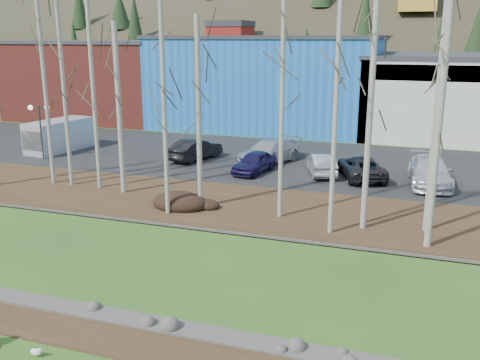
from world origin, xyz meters
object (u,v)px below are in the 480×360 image
(seagull, at_px, (36,352))
(car_3, at_px, (321,164))
(car_2, at_px, (254,162))
(car_0, at_px, (195,149))
(car_1, at_px, (269,152))
(car_5, at_px, (430,171))
(van_grey, at_px, (57,136))
(car_4, at_px, (361,167))
(street_lamp, at_px, (40,117))

(seagull, distance_m, car_3, 21.54)
(car_2, bearing_deg, car_0, 166.94)
(car_0, xyz_separation_m, car_1, (4.96, 0.69, 0.04))
(car_5, distance_m, van_grey, 25.65)
(car_0, relative_size, car_1, 0.83)
(car_4, relative_size, van_grey, 0.88)
(street_lamp, relative_size, car_2, 0.96)
(car_4, distance_m, car_5, 3.80)
(car_5, bearing_deg, car_3, 171.23)
(seagull, bearing_deg, car_1, 85.44)
(street_lamp, bearing_deg, van_grey, 85.49)
(street_lamp, distance_m, car_0, 10.64)
(car_4, bearing_deg, car_2, -12.56)
(seagull, bearing_deg, van_grey, 120.88)
(car_1, xyz_separation_m, car_2, (-0.12, -2.79, -0.10))
(car_0, distance_m, car_3, 8.90)
(street_lamp, height_order, car_5, street_lamp)
(car_1, height_order, car_5, car_5)
(car_3, xyz_separation_m, car_5, (6.18, -0.33, 0.12))
(car_1, distance_m, car_2, 2.79)
(car_1, bearing_deg, car_5, 8.68)
(car_0, relative_size, car_3, 1.10)
(car_3, xyz_separation_m, van_grey, (-19.45, 0.64, 0.47))
(car_3, distance_m, car_4, 2.39)
(seagull, bearing_deg, car_4, 69.00)
(car_5, xyz_separation_m, van_grey, (-25.63, 0.97, 0.34))
(seagull, distance_m, van_grey, 26.93)
(car_2, bearing_deg, van_grey, -175.14)
(seagull, height_order, car_2, car_2)
(street_lamp, xyz_separation_m, car_4, (21.11, 1.85, -2.24))
(car_4, bearing_deg, street_lamp, -14.59)
(car_2, bearing_deg, car_4, 17.47)
(car_2, relative_size, car_4, 0.81)
(street_lamp, xyz_separation_m, car_3, (18.73, 1.94, -2.25))
(car_0, bearing_deg, car_5, -170.17)
(seagull, xyz_separation_m, car_5, (9.91, 20.88, 0.75))
(street_lamp, height_order, van_grey, street_lamp)
(car_3, bearing_deg, car_4, 158.85)
(car_2, xyz_separation_m, car_5, (10.15, 0.54, 0.12))
(street_lamp, distance_m, car_1, 15.51)
(seagull, xyz_separation_m, car_0, (-5.08, 22.44, 0.69))
(car_0, height_order, car_2, car_0)
(street_lamp, height_order, car_2, street_lamp)
(street_lamp, relative_size, van_grey, 0.69)
(car_0, height_order, car_1, car_1)
(car_5, relative_size, van_grey, 0.99)
(van_grey, bearing_deg, street_lamp, -66.00)
(street_lamp, distance_m, car_4, 21.31)
(car_1, relative_size, car_5, 0.98)
(street_lamp, height_order, car_4, street_lamp)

